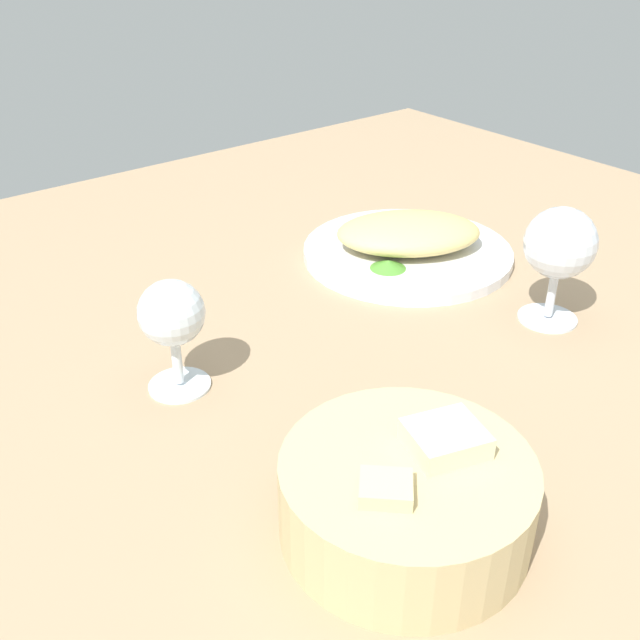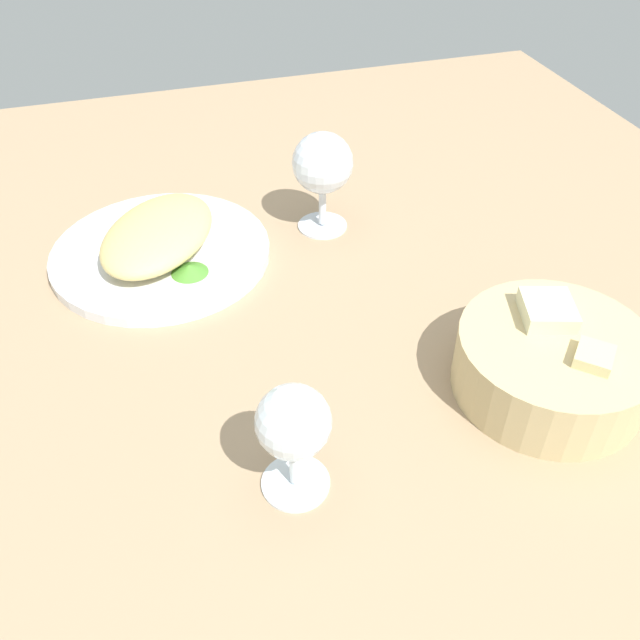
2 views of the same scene
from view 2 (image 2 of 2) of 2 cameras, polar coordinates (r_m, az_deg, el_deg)
The scene contains 7 objects.
ground_plane at distance 80.34cm, azimuth -2.23°, elevation 0.64°, with size 140.00×140.00×2.00cm, color tan.
plate at distance 89.53cm, azimuth -13.33°, elevation 5.57°, with size 27.99×27.99×1.40cm, color silver.
omelette at distance 87.94cm, azimuth -13.62°, elevation 7.11°, with size 19.17×12.43×4.41cm, color #DDC476.
lettuce_garnish at distance 83.73cm, azimuth -11.04°, elevation 4.29°, with size 4.61×4.61×1.12cm, color #4B8E30.
bread_basket at distance 71.46cm, azimuth 19.08°, elevation -3.37°, with size 19.35×19.35×8.58cm.
wine_glass_near at distance 56.24cm, azimuth -2.27°, elevation -9.12°, with size 6.47×6.47×11.73cm.
wine_glass_far at distance 89.01cm, azimuth 0.22°, elevation 12.90°, with size 7.98×7.98×13.65cm.
Camera 2 is at (59.63, -14.77, 50.77)cm, focal length 37.67 mm.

